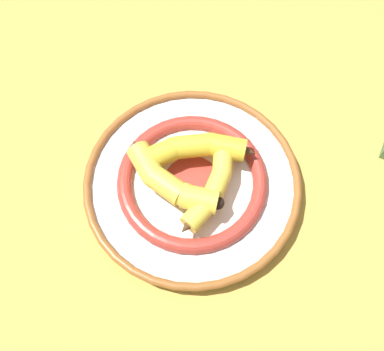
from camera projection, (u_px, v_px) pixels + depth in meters
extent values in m
plane|color=gold|center=(181.00, 190.00, 0.74)|extent=(2.80, 2.80, 0.00)
cylinder|color=white|center=(192.00, 184.00, 0.73)|extent=(0.34, 0.34, 0.02)
torus|color=#AD382D|center=(192.00, 180.00, 0.72)|extent=(0.24, 0.24, 0.02)
cylinder|color=#AD382D|center=(192.00, 180.00, 0.72)|extent=(0.09, 0.09, 0.00)
torus|color=#995B28|center=(192.00, 180.00, 0.72)|extent=(0.35, 0.35, 0.01)
cylinder|color=yellow|center=(199.00, 213.00, 0.67)|extent=(0.06, 0.06, 0.03)
cylinder|color=yellow|center=(216.00, 187.00, 0.69)|extent=(0.06, 0.06, 0.03)
cylinder|color=yellow|center=(223.00, 158.00, 0.71)|extent=(0.05, 0.06, 0.03)
sphere|color=yellow|center=(210.00, 201.00, 0.67)|extent=(0.03, 0.03, 0.03)
sphere|color=yellow|center=(222.00, 173.00, 0.70)|extent=(0.03, 0.03, 0.03)
cone|color=#472D19|center=(188.00, 226.00, 0.66)|extent=(0.04, 0.04, 0.02)
sphere|color=black|center=(224.00, 144.00, 0.72)|extent=(0.02, 0.02, 0.02)
cylinder|color=yellow|center=(228.00, 148.00, 0.71)|extent=(0.07, 0.06, 0.04)
cylinder|color=yellow|center=(193.00, 146.00, 0.71)|extent=(0.06, 0.04, 0.04)
cylinder|color=yellow|center=(159.00, 155.00, 0.71)|extent=(0.06, 0.05, 0.04)
sphere|color=yellow|center=(210.00, 144.00, 0.71)|extent=(0.04, 0.04, 0.04)
sphere|color=yellow|center=(175.00, 148.00, 0.71)|extent=(0.04, 0.04, 0.04)
cone|color=#472D19|center=(245.00, 151.00, 0.71)|extent=(0.04, 0.04, 0.03)
sphere|color=black|center=(143.00, 162.00, 0.70)|extent=(0.02, 0.02, 0.02)
cylinder|color=yellow|center=(145.00, 162.00, 0.70)|extent=(0.05, 0.06, 0.04)
cylinder|color=yellow|center=(167.00, 186.00, 0.68)|extent=(0.06, 0.07, 0.04)
cylinder|color=yellow|center=(200.00, 199.00, 0.67)|extent=(0.07, 0.06, 0.04)
sphere|color=yellow|center=(153.00, 176.00, 0.69)|extent=(0.04, 0.04, 0.04)
sphere|color=yellow|center=(182.00, 196.00, 0.68)|extent=(0.04, 0.04, 0.04)
cone|color=#472D19|center=(138.00, 149.00, 0.71)|extent=(0.04, 0.04, 0.03)
sphere|color=black|center=(218.00, 203.00, 0.67)|extent=(0.02, 0.02, 0.02)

